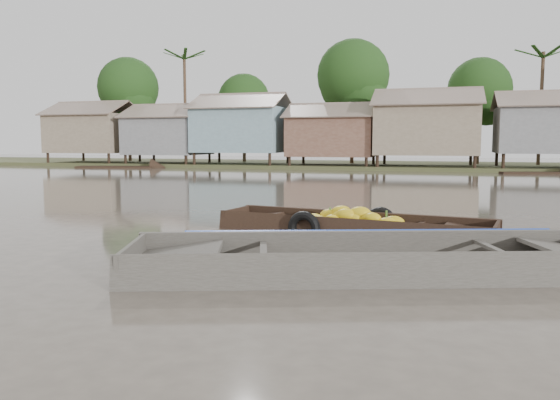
# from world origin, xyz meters

# --- Properties ---
(ground) EXTENTS (120.00, 120.00, 0.00)m
(ground) POSITION_xyz_m (0.00, 0.00, 0.00)
(ground) COLOR #4F473D
(ground) RESTS_ON ground
(riverbank) EXTENTS (120.00, 12.47, 10.22)m
(riverbank) POSITION_xyz_m (3.03, 31.86, 3.07)
(riverbank) COLOR #384723
(riverbank) RESTS_ON ground
(banana_boat) EXTENTS (5.74, 2.24, 0.76)m
(banana_boat) POSITION_xyz_m (1.62, 2.79, 0.15)
(banana_boat) COLOR black
(banana_boat) RESTS_ON ground
(viewer_boat) EXTENTS (7.52, 4.11, 0.59)m
(viewer_boat) POSITION_xyz_m (2.62, -0.34, 0.06)
(viewer_boat) COLOR #3C3833
(viewer_boat) RESTS_ON ground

